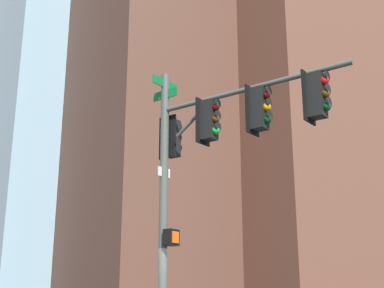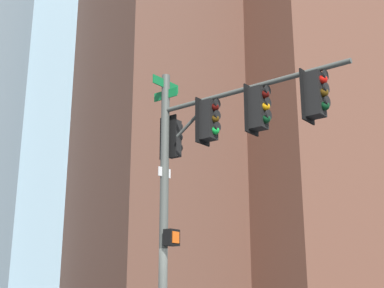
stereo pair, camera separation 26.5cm
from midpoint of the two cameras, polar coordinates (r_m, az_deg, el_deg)
name	(u,v)px [view 1 (the left image)]	position (r m, az deg, el deg)	size (l,w,h in m)	color
signal_pole_assembly	(210,146)	(12.83, 1.43, -0.26)	(2.48, 5.13, 7.12)	#4C514C
building_brick_nearside	(191,2)	(53.89, -0.30, 15.17)	(20.96, 18.56, 58.32)	brown
building_brick_midblock	(296,146)	(48.69, 11.12, -0.17)	(18.73, 19.74, 28.61)	brown
building_glass_tower	(115,21)	(74.03, -8.49, 13.02)	(29.75, 30.90, 73.78)	#8CB2C6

